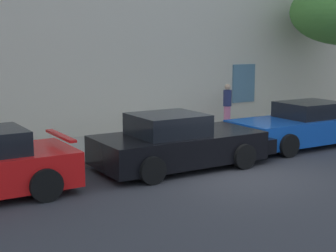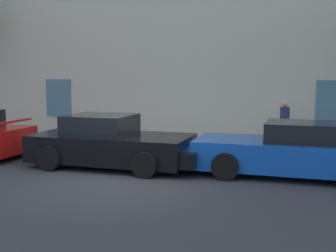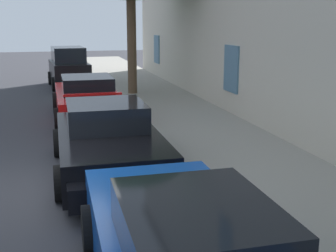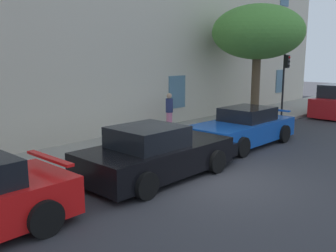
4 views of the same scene
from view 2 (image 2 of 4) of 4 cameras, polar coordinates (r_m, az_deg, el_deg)
name	(u,v)px [view 2 (image 2 of 4)]	position (r m, az deg, el deg)	size (l,w,h in m)	color
ground_plane	(120,179)	(10.69, -6.31, -6.96)	(80.00, 80.00, 0.00)	#333338
sidewalk	(170,148)	(14.55, 0.24, -2.94)	(60.00, 3.39, 0.14)	gray
sportscar_yellow_flank	(117,145)	(12.00, -6.80, -2.47)	(4.78, 2.29, 1.43)	black
sportscar_white_middle	(283,152)	(11.26, 14.93, -3.31)	(5.12, 2.16, 1.37)	#144CB2
pedestrian_admiring	(284,123)	(14.59, 15.14, 0.35)	(0.43, 0.43, 1.57)	pink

